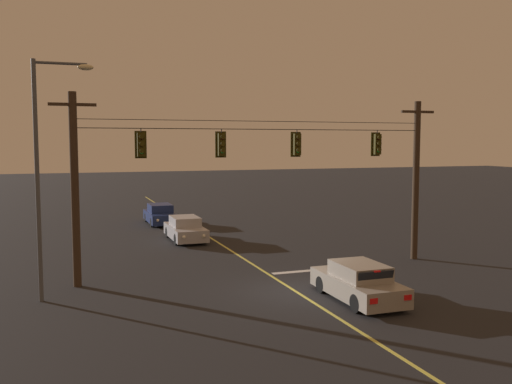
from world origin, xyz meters
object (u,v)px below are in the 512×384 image
traffic_light_right_inner (377,144)px  car_oncoming_trailing (160,215)px  car_oncoming_lead (185,229)px  car_waiting_near_lane (358,283)px  traffic_light_centre (297,144)px  street_lamp_corner (45,159)px  traffic_light_left_inner (222,144)px  traffic_light_leftmost (141,145)px

traffic_light_right_inner → car_oncoming_trailing: (-7.55, 16.03, -5.00)m
traffic_light_right_inner → car_oncoming_lead: bearing=129.3°
traffic_light_right_inner → car_waiting_near_lane: traffic_light_right_inner is taller
car_oncoming_trailing → car_oncoming_lead: bearing=-88.1°
traffic_light_centre → car_oncoming_trailing: traffic_light_centre is taller
traffic_light_right_inner → street_lamp_corner: bearing=-173.2°
traffic_light_left_inner → street_lamp_corner: 7.25m
traffic_light_centre → traffic_light_right_inner: size_ratio=1.00×
traffic_light_leftmost → street_lamp_corner: size_ratio=0.14×
car_oncoming_trailing → street_lamp_corner: bearing=-111.7°
traffic_light_centre → car_waiting_near_lane: bearing=-89.2°
traffic_light_leftmost → traffic_light_right_inner: (11.01, 0.00, 0.00)m
traffic_light_right_inner → street_lamp_corner: 14.75m
car_waiting_near_lane → car_oncoming_lead: 14.74m
street_lamp_corner → car_oncoming_lead: bearing=55.5°
car_oncoming_trailing → street_lamp_corner: street_lamp_corner is taller
traffic_light_left_inner → car_waiting_near_lane: 8.21m
traffic_light_centre → car_waiting_near_lane: (0.08, -5.45, -5.00)m
traffic_light_left_inner → traffic_light_centre: 3.50m
traffic_light_leftmost → traffic_light_left_inner: bearing=0.0°
traffic_light_centre → car_oncoming_lead: bearing=109.6°
traffic_light_leftmost → traffic_light_right_inner: same height
traffic_light_left_inner → car_oncoming_trailing: (0.07, 16.03, -5.00)m
street_lamp_corner → traffic_light_left_inner: bearing=14.0°
traffic_light_right_inner → car_oncoming_lead: (-7.31, 8.93, -5.00)m
car_oncoming_trailing → traffic_light_left_inner: bearing=-90.2°
traffic_light_leftmost → car_oncoming_lead: bearing=67.4°
car_oncoming_trailing → traffic_light_leftmost: bearing=-102.2°
traffic_light_centre → street_lamp_corner: bearing=-170.5°
traffic_light_right_inner → car_waiting_near_lane: bearing=-126.6°
car_oncoming_trailing → traffic_light_right_inner: bearing=-64.8°
traffic_light_leftmost → car_waiting_near_lane: bearing=-38.0°
car_waiting_near_lane → street_lamp_corner: bearing=160.8°
car_oncoming_trailing → car_waiting_near_lane: bearing=-80.7°
street_lamp_corner → traffic_light_centre: bearing=9.5°
traffic_light_leftmost → car_oncoming_lead: 10.88m
car_oncoming_lead → traffic_light_leftmost: bearing=-112.6°
car_waiting_near_lane → street_lamp_corner: size_ratio=0.50×
traffic_light_centre → car_waiting_near_lane: 7.40m
traffic_light_leftmost → car_oncoming_lead: traffic_light_leftmost is taller
traffic_light_left_inner → street_lamp_corner: (-7.02, -1.75, -0.50)m
traffic_light_leftmost → traffic_light_centre: same height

